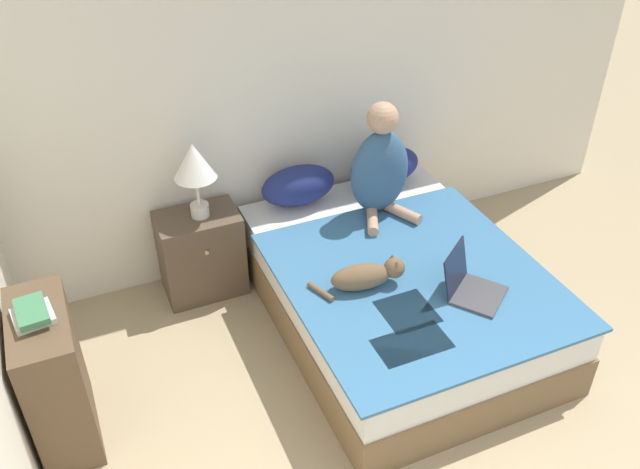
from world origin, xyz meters
TOP-DOWN VIEW (x-y plane):
  - wall_back at (0.00, 3.34)m, footprint 5.11×0.05m
  - bed at (0.14, 2.28)m, footprint 1.49×1.98m
  - pillow_near at (-0.19, 3.11)m, footprint 0.51×0.26m
  - pillow_far at (0.47, 3.11)m, footprint 0.51×0.26m
  - person_sitting at (0.26, 2.82)m, footprint 0.40×0.39m
  - cat_tabby at (-0.16, 2.14)m, footprint 0.54×0.24m
  - laptop_open at (0.35, 1.85)m, footprint 0.42×0.43m
  - nightstand at (-0.89, 3.09)m, footprint 0.53×0.37m
  - table_lamp at (-0.87, 3.09)m, footprint 0.26×0.26m
  - bookshelf at (-1.88, 2.23)m, footprint 0.29×0.61m
  - book_stack_top at (-1.89, 2.22)m, footprint 0.20×0.23m

SIDE VIEW (x-z plane):
  - bed at x=0.14m, z-range 0.00..0.51m
  - nightstand at x=-0.89m, z-range 0.00..0.60m
  - bookshelf at x=-1.88m, z-range 0.00..0.82m
  - laptop_open at x=0.35m, z-range 0.43..0.70m
  - cat_tabby at x=-0.16m, z-range 0.50..0.68m
  - pillow_near at x=-0.19m, z-range 0.51..0.78m
  - pillow_far at x=0.47m, z-range 0.51..0.78m
  - person_sitting at x=0.26m, z-range 0.45..1.22m
  - book_stack_top at x=-1.89m, z-range 0.82..0.88m
  - table_lamp at x=-0.87m, z-range 0.72..1.23m
  - wall_back at x=0.00m, z-range 0.00..2.55m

